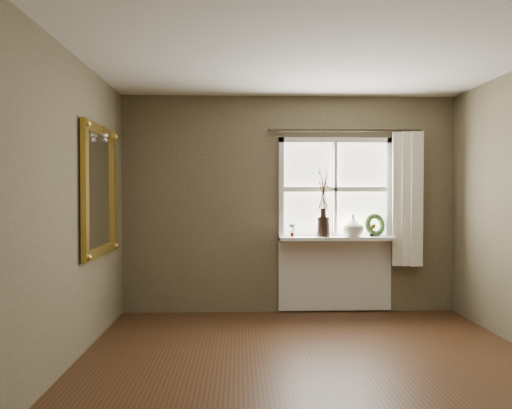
{
  "coord_description": "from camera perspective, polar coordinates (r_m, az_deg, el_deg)",
  "views": [
    {
      "loc": [
        -0.61,
        -3.73,
        1.42
      ],
      "look_at": [
        -0.43,
        1.55,
        1.31
      ],
      "focal_mm": 35.0,
      "sensor_mm": 36.0,
      "label": 1
    }
  ],
  "objects": [
    {
      "name": "floor",
      "position": [
        4.04,
        7.21,
        -19.43
      ],
      "size": [
        4.5,
        4.5,
        0.0
      ],
      "primitive_type": "plane",
      "color": "#3B2212",
      "rests_on": "ground"
    },
    {
      "name": "ceiling",
      "position": [
        3.96,
        7.32,
        18.49
      ],
      "size": [
        4.5,
        4.5,
        0.0
      ],
      "primitive_type": "plane",
      "color": "silver",
      "rests_on": "ground"
    },
    {
      "name": "wall_back",
      "position": [
        6.06,
        3.78,
        0.03
      ],
      "size": [
        4.0,
        0.1,
        2.6
      ],
      "primitive_type": "cube",
      "color": "brown",
      "rests_on": "ground"
    },
    {
      "name": "wall_left",
      "position": [
        4.0,
        -23.1,
        -0.65
      ],
      "size": [
        0.1,
        4.5,
        2.6
      ],
      "primitive_type": "cube",
      "color": "brown",
      "rests_on": "ground"
    },
    {
      "name": "wall_front",
      "position": [
        1.56,
        20.94,
        -3.35
      ],
      "size": [
        4.0,
        0.1,
        2.6
      ],
      "primitive_type": "cube",
      "color": "brown",
      "rests_on": "ground"
    },
    {
      "name": "window_frame",
      "position": [
        6.07,
        9.03,
        1.72
      ],
      "size": [
        1.36,
        0.06,
        1.24
      ],
      "color": "silver",
      "rests_on": "wall_back"
    },
    {
      "name": "window_sill",
      "position": [
        5.99,
        9.21,
        -3.83
      ],
      "size": [
        1.36,
        0.26,
        0.04
      ],
      "primitive_type": "cube",
      "color": "silver",
      "rests_on": "wall_back"
    },
    {
      "name": "window_apron",
      "position": [
        6.15,
        8.99,
        -7.83
      ],
      "size": [
        1.36,
        0.04,
        0.88
      ],
      "primitive_type": "cube",
      "color": "silver",
      "rests_on": "ground"
    },
    {
      "name": "dark_jug",
      "position": [
        5.95,
        7.69,
        -2.53
      ],
      "size": [
        0.17,
        0.17,
        0.24
      ],
      "primitive_type": "cylinder",
      "rotation": [
        0.0,
        0.0,
        0.03
      ],
      "color": "black",
      "rests_on": "window_sill"
    },
    {
      "name": "cream_vase",
      "position": [
        6.02,
        11.03,
        -2.37
      ],
      "size": [
        0.33,
        0.33,
        0.26
      ],
      "primitive_type": "imported",
      "rotation": [
        0.0,
        0.0,
        -0.42
      ],
      "color": "beige",
      "rests_on": "window_sill"
    },
    {
      "name": "wreath",
      "position": [
        6.12,
        13.44,
        -2.55
      ],
      "size": [
        0.31,
        0.22,
        0.29
      ],
      "primitive_type": "torus",
      "rotation": [
        1.36,
        0.0,
        0.4
      ],
      "color": "#2E471F",
      "rests_on": "window_sill"
    },
    {
      "name": "potted_plant_left",
      "position": [
        5.9,
        4.14,
        -2.91
      ],
      "size": [
        0.09,
        0.07,
        0.16
      ],
      "primitive_type": "imported",
      "rotation": [
        0.0,
        0.0,
        0.17
      ],
      "color": "#2E471F",
      "rests_on": "window_sill"
    },
    {
      "name": "potted_plant_right",
      "position": [
        6.08,
        13.16,
        -2.85
      ],
      "size": [
        0.1,
        0.09,
        0.15
      ],
      "primitive_type": "imported",
      "rotation": [
        0.0,
        0.0,
        -0.31
      ],
      "color": "#2E471F",
      "rests_on": "window_sill"
    },
    {
      "name": "curtain",
      "position": [
        6.19,
        16.85,
        0.61
      ],
      "size": [
        0.36,
        0.12,
        1.59
      ],
      "primitive_type": "cube",
      "color": "#EFE7CF",
      "rests_on": "wall_back"
    },
    {
      "name": "curtain_rod",
      "position": [
        6.08,
        10.09,
        8.33
      ],
      "size": [
        1.84,
        0.03,
        0.03
      ],
      "primitive_type": "cylinder",
      "rotation": [
        0.0,
        1.57,
        0.0
      ],
      "color": "black",
      "rests_on": "wall_back"
    },
    {
      "name": "gilt_mirror",
      "position": [
        5.09,
        -17.42,
        1.53
      ],
      "size": [
        0.1,
        1.07,
        1.27
      ],
      "color": "white",
      "rests_on": "wall_left"
    }
  ]
}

